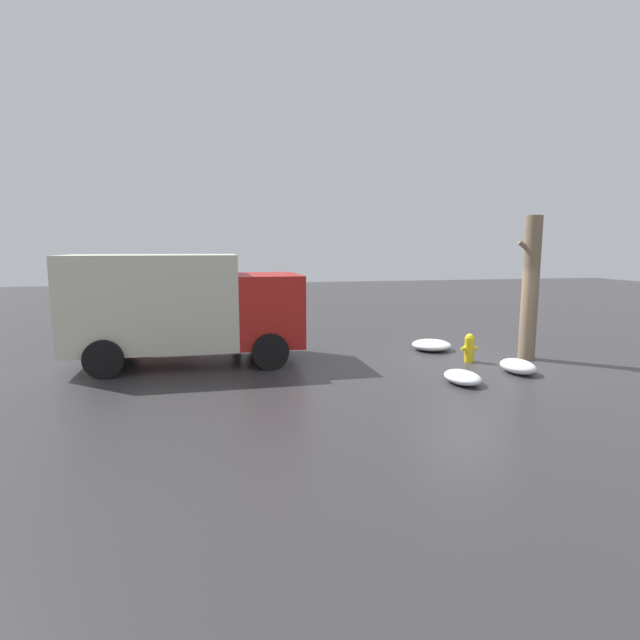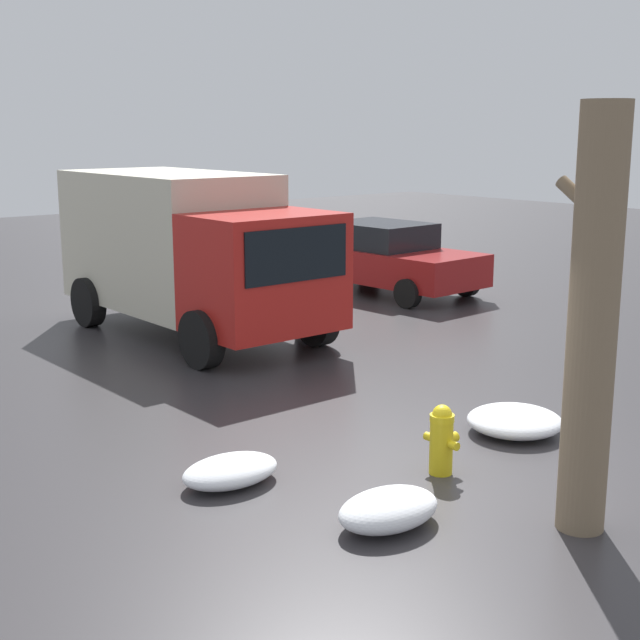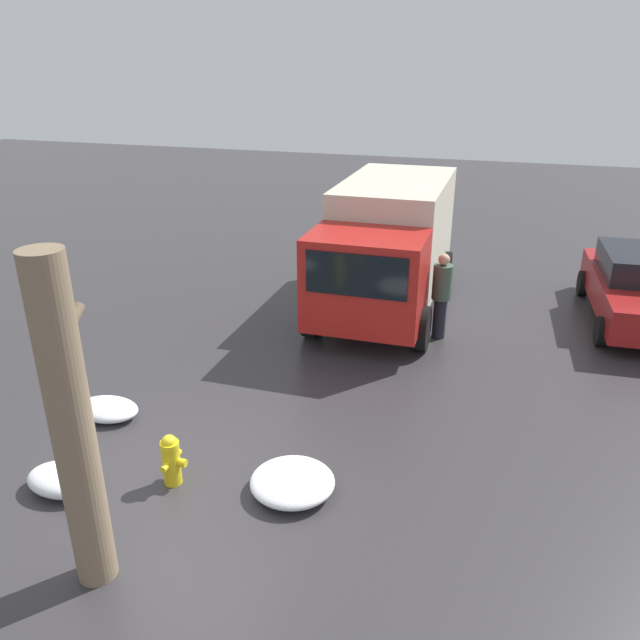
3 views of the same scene
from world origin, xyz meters
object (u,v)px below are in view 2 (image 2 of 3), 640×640
object	(u,v)px
fire_hydrant	(442,438)
delivery_truck	(189,248)
tree_trunk	(592,323)
pedestrian	(303,281)
parked_car	(385,257)

from	to	relation	value
fire_hydrant	delivery_truck	xyz separation A→B (m)	(7.29, -1.45, 1.14)
fire_hydrant	tree_trunk	distance (m)	2.28
pedestrian	parked_car	distance (m)	4.57
tree_trunk	delivery_truck	xyz separation A→B (m)	(8.99, -1.45, -0.38)
delivery_truck	parked_car	distance (m)	5.53
pedestrian	parked_car	size ratio (longest dim) A/B	0.41
tree_trunk	parked_car	size ratio (longest dim) A/B	0.86
tree_trunk	parked_car	distance (m)	11.96
fire_hydrant	delivery_truck	distance (m)	7.52
delivery_truck	fire_hydrant	bearing A→B (deg)	78.66
pedestrian	parked_car	xyz separation A→B (m)	(2.14, -4.03, -0.20)
tree_trunk	pedestrian	distance (m)	8.15
pedestrian	tree_trunk	bearing A→B (deg)	15.35
tree_trunk	parked_car	bearing A→B (deg)	-35.28
fire_hydrant	pedestrian	xyz separation A→B (m)	(5.88, -2.85, 0.59)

